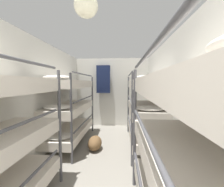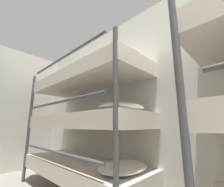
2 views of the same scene
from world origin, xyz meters
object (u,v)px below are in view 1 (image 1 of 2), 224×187
at_px(bunk_stack_right_near, 192,164).
at_px(hanging_coat, 103,79).
at_px(bunk_stack_right_far, 145,109).
at_px(bunk_stack_left_far, 70,108).
at_px(duffel_bag, 95,143).

xyz_separation_m(bunk_stack_right_near, hanging_coat, (-1.13, 3.84, 0.70)).
bearing_deg(bunk_stack_right_far, bunk_stack_left_far, 180.00).
relative_size(bunk_stack_right_near, duffel_bag, 4.16).
distance_m(duffel_bag, hanging_coat, 2.28).
bearing_deg(bunk_stack_right_near, hanging_coat, 106.47).
relative_size(bunk_stack_right_far, duffel_bag, 4.16).
height_order(bunk_stack_right_near, bunk_stack_right_far, same).
bearing_deg(bunk_stack_left_far, hanging_coat, 68.45).
distance_m(bunk_stack_right_near, hanging_coat, 4.06).
height_order(bunk_stack_right_near, bunk_stack_left_far, same).
xyz_separation_m(bunk_stack_right_near, bunk_stack_right_far, (0.00, 2.33, 0.00)).
bearing_deg(bunk_stack_left_far, duffel_bag, -23.61).
relative_size(bunk_stack_right_near, bunk_stack_right_far, 1.00).
xyz_separation_m(bunk_stack_right_far, hanging_coat, (-1.13, 1.50, 0.70)).
height_order(bunk_stack_right_near, duffel_bag, bunk_stack_right_near).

